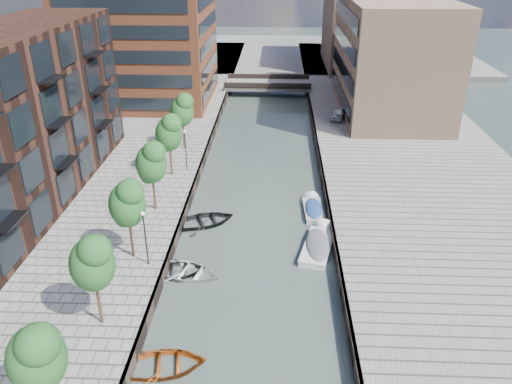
# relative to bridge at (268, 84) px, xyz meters

# --- Properties ---
(water) EXTENTS (300.00, 300.00, 0.00)m
(water) POSITION_rel_bridge_xyz_m (0.00, -32.00, -1.39)
(water) COLOR #38473F
(water) RESTS_ON ground
(quay_right) EXTENTS (20.00, 140.00, 1.00)m
(quay_right) POSITION_rel_bridge_xyz_m (16.00, -32.00, -0.89)
(quay_right) COLOR gray
(quay_right) RESTS_ON ground
(quay_wall_left) EXTENTS (0.25, 140.00, 1.00)m
(quay_wall_left) POSITION_rel_bridge_xyz_m (-6.10, -32.00, -0.89)
(quay_wall_left) COLOR #332823
(quay_wall_left) RESTS_ON ground
(quay_wall_right) EXTENTS (0.25, 140.00, 1.00)m
(quay_wall_right) POSITION_rel_bridge_xyz_m (6.10, -32.00, -0.89)
(quay_wall_right) COLOR #332823
(quay_wall_right) RESTS_ON ground
(far_closure) EXTENTS (80.00, 40.00, 1.00)m
(far_closure) POSITION_rel_bridge_xyz_m (0.00, 28.00, -0.89)
(far_closure) COLOR gray
(far_closure) RESTS_ON ground
(tan_block_near) EXTENTS (12.00, 25.00, 14.00)m
(tan_block_near) POSITION_rel_bridge_xyz_m (16.00, -10.00, 6.61)
(tan_block_near) COLOR tan
(tan_block_near) RESTS_ON quay_right
(tan_block_far) EXTENTS (12.00, 20.00, 16.00)m
(tan_block_far) POSITION_rel_bridge_xyz_m (16.00, 16.00, 7.61)
(tan_block_far) COLOR tan
(tan_block_far) RESTS_ON quay_right
(bridge) EXTENTS (13.00, 6.00, 1.30)m
(bridge) POSITION_rel_bridge_xyz_m (0.00, 0.00, 0.00)
(bridge) COLOR gray
(bridge) RESTS_ON ground
(tree_1) EXTENTS (2.50, 2.50, 5.95)m
(tree_1) POSITION_rel_bridge_xyz_m (-8.50, -61.00, 3.92)
(tree_1) COLOR #382619
(tree_1) RESTS_ON quay_left
(tree_2) EXTENTS (2.50, 2.50, 5.95)m
(tree_2) POSITION_rel_bridge_xyz_m (-8.50, -54.00, 3.92)
(tree_2) COLOR #382619
(tree_2) RESTS_ON quay_left
(tree_3) EXTENTS (2.50, 2.50, 5.95)m
(tree_3) POSITION_rel_bridge_xyz_m (-8.50, -47.00, 3.92)
(tree_3) COLOR #382619
(tree_3) RESTS_ON quay_left
(tree_4) EXTENTS (2.50, 2.50, 5.95)m
(tree_4) POSITION_rel_bridge_xyz_m (-8.50, -40.00, 3.92)
(tree_4) COLOR #382619
(tree_4) RESTS_ON quay_left
(tree_5) EXTENTS (2.50, 2.50, 5.95)m
(tree_5) POSITION_rel_bridge_xyz_m (-8.50, -33.00, 3.92)
(tree_5) COLOR #382619
(tree_5) RESTS_ON quay_left
(tree_6) EXTENTS (2.50, 2.50, 5.95)m
(tree_6) POSITION_rel_bridge_xyz_m (-8.50, -26.00, 3.92)
(tree_6) COLOR #382619
(tree_6) RESTS_ON quay_left
(lamp_1) EXTENTS (0.24, 0.24, 4.12)m
(lamp_1) POSITION_rel_bridge_xyz_m (-7.20, -48.00, 2.12)
(lamp_1) COLOR black
(lamp_1) RESTS_ON quay_left
(lamp_2) EXTENTS (0.24, 0.24, 4.12)m
(lamp_2) POSITION_rel_bridge_xyz_m (-7.20, -32.00, 2.12)
(lamp_2) COLOR black
(lamp_2) RESTS_ON quay_left
(sloop_1) EXTENTS (4.80, 3.81, 0.89)m
(sloop_1) POSITION_rel_bridge_xyz_m (-5.40, -47.66, -1.39)
(sloop_1) COLOR #232326
(sloop_1) RESTS_ON ground
(sloop_2) EXTENTS (5.32, 4.22, 0.99)m
(sloop_2) POSITION_rel_bridge_xyz_m (-4.40, -56.47, -1.39)
(sloop_2) COLOR #9B4210
(sloop_2) RESTS_ON ground
(sloop_3) EXTENTS (5.62, 4.59, 1.02)m
(sloop_3) POSITION_rel_bridge_xyz_m (-4.56, -47.87, -1.39)
(sloop_3) COLOR white
(sloop_3) RESTS_ON ground
(sloop_4) EXTENTS (6.04, 5.30, 1.04)m
(sloop_4) POSITION_rel_bridge_xyz_m (-4.29, -40.62, -1.39)
(sloop_4) COLOR black
(sloop_4) RESTS_ON ground
(motorboat_3) EXTENTS (1.80, 4.69, 1.54)m
(motorboat_3) POSITION_rel_bridge_xyz_m (4.83, -37.83, -1.20)
(motorboat_3) COLOR #B6B5B3
(motorboat_3) RESTS_ON ground
(motorboat_4) EXTENTS (3.24, 6.01, 1.90)m
(motorboat_4) POSITION_rel_bridge_xyz_m (4.94, -43.67, -1.16)
(motorboat_4) COLOR white
(motorboat_4) RESTS_ON ground
(car) EXTENTS (2.85, 4.31, 1.36)m
(car) POSITION_rel_bridge_xyz_m (9.32, -15.23, 0.29)
(car) COLOR silver
(car) RESTS_ON quay_right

